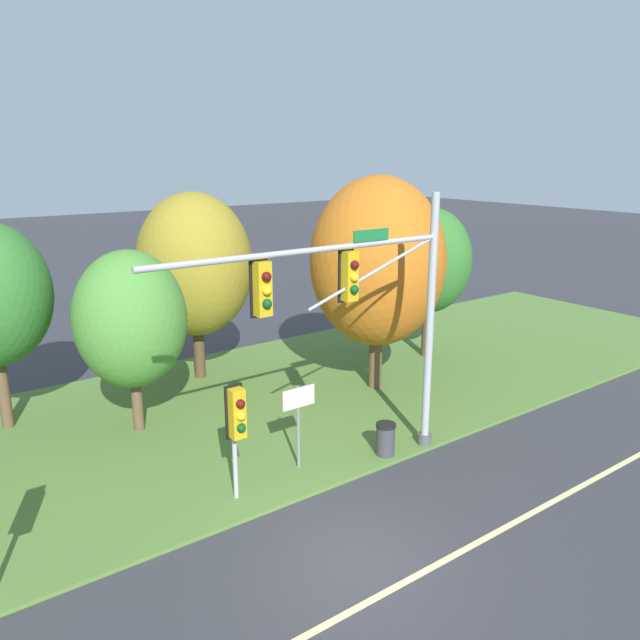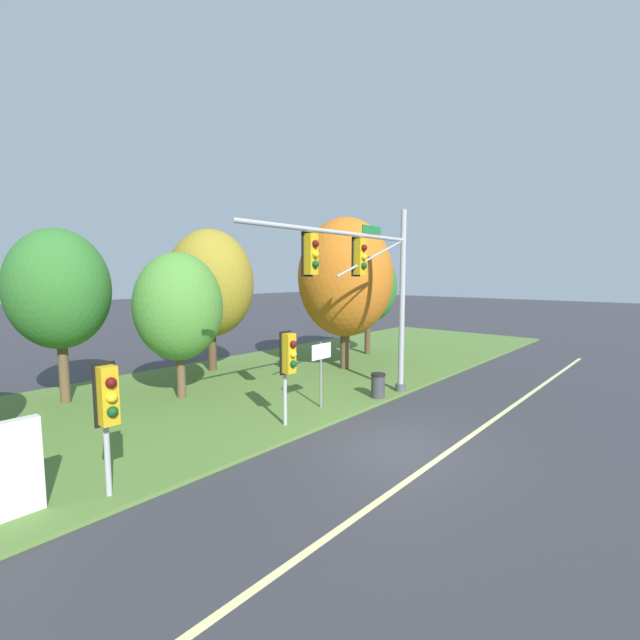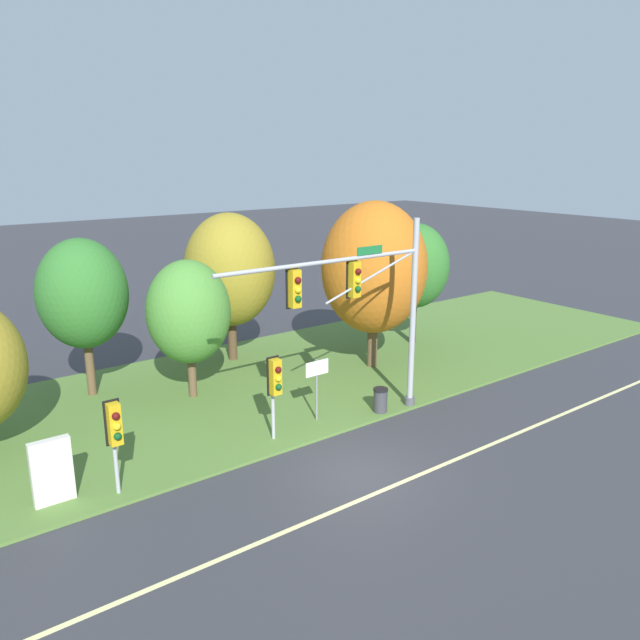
% 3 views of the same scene
% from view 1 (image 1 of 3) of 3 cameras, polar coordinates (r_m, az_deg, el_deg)
% --- Properties ---
extents(ground_plane, '(160.00, 160.00, 0.00)m').
position_cam_1_polar(ground_plane, '(14.16, 3.40, -20.76)').
color(ground_plane, '#333338').
extents(lane_stripe, '(36.00, 0.16, 0.01)m').
position_cam_1_polar(lane_stripe, '(13.45, 6.94, -23.06)').
color(lane_stripe, beige).
rests_on(lane_stripe, ground).
extents(grass_verge, '(48.00, 11.50, 0.10)m').
position_cam_1_polar(grass_verge, '(20.31, -11.80, -9.16)').
color(grass_verge, '#517533').
rests_on(grass_verge, ground).
extents(traffic_signal_mast, '(8.39, 0.49, 7.19)m').
position_cam_1_polar(traffic_signal_mast, '(15.67, 4.35, 1.58)').
color(traffic_signal_mast, '#9EA0A5').
rests_on(traffic_signal_mast, grass_verge).
extents(pedestrian_signal_further_along, '(0.46, 0.55, 2.96)m').
position_cam_1_polar(pedestrian_signal_further_along, '(14.92, -7.61, -9.02)').
color(pedestrian_signal_further_along, '#9EA0A5').
rests_on(pedestrian_signal_further_along, grass_verge).
extents(route_sign_post, '(0.98, 0.08, 2.33)m').
position_cam_1_polar(route_sign_post, '(16.53, -1.98, -8.40)').
color(route_sign_post, slate).
rests_on(route_sign_post, grass_verge).
extents(tree_behind_signpost, '(3.25, 3.25, 5.52)m').
position_cam_1_polar(tree_behind_signpost, '(18.95, -16.94, 0.04)').
color(tree_behind_signpost, brown).
rests_on(tree_behind_signpost, grass_verge).
extents(tree_mid_verge, '(4.15, 4.15, 6.86)m').
position_cam_1_polar(tree_mid_verge, '(22.93, -11.38, 4.94)').
color(tree_mid_verge, '#4C3823').
rests_on(tree_mid_verge, grass_verge).
extents(tree_tall_centre, '(4.67, 4.67, 7.47)m').
position_cam_1_polar(tree_tall_centre, '(21.53, 5.30, 5.28)').
color(tree_tall_centre, brown).
rests_on(tree_tall_centre, grass_verge).
extents(tree_right_far, '(3.38, 3.38, 6.10)m').
position_cam_1_polar(tree_right_far, '(25.42, 9.94, 5.35)').
color(tree_right_far, '#4C3823').
rests_on(tree_right_far, grass_verge).
extents(trash_bin, '(0.56, 0.56, 0.93)m').
position_cam_1_polar(trash_bin, '(17.74, 6.01, -10.76)').
color(trash_bin, '#38383D').
rests_on(trash_bin, grass_verge).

